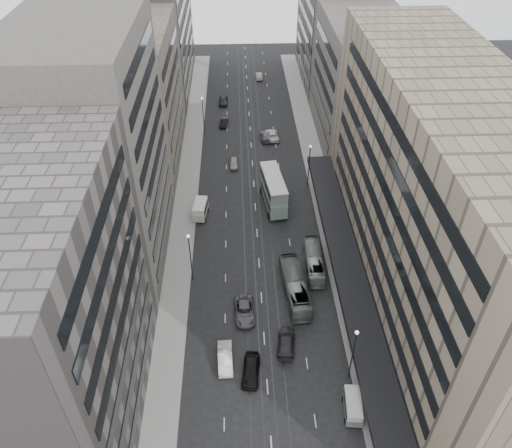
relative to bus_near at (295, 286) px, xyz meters
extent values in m
plane|color=black|center=(-4.57, -8.42, -1.57)|extent=(220.00, 220.00, 0.00)
cube|color=gray|center=(7.43, 29.08, -1.50)|extent=(4.00, 125.00, 0.15)
cube|color=gray|center=(-16.57, 29.08, -1.50)|extent=(4.00, 125.00, 0.15)
cube|color=gray|center=(16.93, -0.42, 13.43)|extent=(15.00, 60.00, 30.00)
cube|color=black|center=(7.43, -0.42, 2.43)|extent=(4.40, 60.00, 0.50)
cube|color=#504C46|center=(16.93, 43.58, 10.43)|extent=(15.00, 28.00, 24.00)
cube|color=slate|center=(16.93, 73.58, 12.43)|extent=(15.00, 32.00, 28.00)
cube|color=slate|center=(-26.07, -16.42, 13.43)|extent=(15.00, 28.00, 30.00)
cube|color=#504C46|center=(-26.07, 10.58, 15.43)|extent=(15.00, 26.00, 34.00)
cube|color=#6C6154|center=(-26.07, 37.58, 10.93)|extent=(15.00, 28.00, 25.00)
cube|color=slate|center=(-26.07, 70.58, 12.43)|extent=(15.00, 38.00, 28.00)
cylinder|color=#262628|center=(5.13, -13.42, 2.43)|extent=(0.16, 0.16, 8.00)
sphere|color=silver|center=(5.13, -13.42, 6.53)|extent=(0.44, 0.44, 0.44)
cylinder|color=#262628|center=(5.13, 26.58, 2.43)|extent=(0.16, 0.16, 8.00)
sphere|color=silver|center=(5.13, 26.58, 6.53)|extent=(0.44, 0.44, 0.44)
cylinder|color=#262628|center=(-14.27, 3.58, 2.43)|extent=(0.16, 0.16, 8.00)
sphere|color=silver|center=(-14.27, 3.58, 6.53)|extent=(0.44, 0.44, 0.44)
cylinder|color=#262628|center=(-14.27, 46.58, 2.43)|extent=(0.16, 0.16, 8.00)
sphere|color=silver|center=(-14.27, 46.58, 6.53)|extent=(0.44, 0.44, 0.44)
imported|color=slate|center=(0.00, 0.00, 0.00)|extent=(3.58, 11.47, 3.14)
imported|color=gray|center=(3.35, 5.21, -0.24)|extent=(2.50, 9.59, 2.66)
cube|color=gray|center=(-1.50, 21.14, 0.30)|extent=(4.13, 10.52, 2.62)
cube|color=gray|center=(-1.50, 21.14, 2.75)|extent=(4.03, 10.10, 2.27)
cube|color=silver|center=(-1.50, 21.14, 3.96)|extent=(4.13, 10.52, 0.14)
cylinder|color=black|center=(-2.44, 17.31, -1.00)|extent=(0.46, 1.17, 1.14)
cylinder|color=black|center=(0.38, 17.67, -1.00)|extent=(0.46, 1.17, 1.14)
cylinder|color=black|center=(-3.39, 24.61, -1.00)|extent=(0.46, 1.17, 1.14)
cylinder|color=black|center=(-0.57, 24.98, -1.00)|extent=(0.46, 1.17, 1.14)
cube|color=slate|center=(4.63, -18.00, -0.74)|extent=(2.07, 4.22, 1.06)
cube|color=silver|center=(4.63, -18.00, 0.21)|extent=(2.03, 4.14, 0.84)
cylinder|color=black|center=(3.65, -19.26, -1.27)|extent=(0.23, 0.62, 0.61)
cylinder|color=black|center=(5.36, -19.42, -1.27)|extent=(0.23, 0.62, 0.61)
cylinder|color=black|center=(3.90, -16.58, -1.27)|extent=(0.23, 0.62, 0.61)
cylinder|color=black|center=(5.60, -16.74, -1.27)|extent=(0.23, 0.62, 0.61)
cube|color=beige|center=(-13.77, 18.32, -0.56)|extent=(2.44, 4.52, 1.33)
cube|color=silver|center=(-13.77, 18.32, 0.63)|extent=(2.39, 4.43, 1.04)
cylinder|color=black|center=(-14.91, 17.02, -1.23)|extent=(0.27, 0.71, 0.69)
cylinder|color=black|center=(-12.98, 16.79, -1.23)|extent=(0.27, 0.71, 0.69)
cylinder|color=black|center=(-14.57, 19.85, -1.23)|extent=(0.27, 0.71, 0.69)
cylinder|color=black|center=(-12.64, 19.62, -1.23)|extent=(0.27, 0.71, 0.69)
imported|color=black|center=(-6.43, -12.70, -0.72)|extent=(2.60, 5.23, 1.71)
imported|color=white|center=(-9.50, -10.84, -0.76)|extent=(1.93, 5.01, 1.63)
imported|color=#545456|center=(-6.98, -3.43, -0.80)|extent=(2.79, 5.65, 1.54)
imported|color=#272729|center=(-1.90, -8.70, -0.80)|extent=(2.87, 5.55, 1.54)
imported|color=#A89A8B|center=(-8.15, 33.55, -0.89)|extent=(1.70, 4.06, 1.37)
imported|color=black|center=(-10.18, 50.29, -0.88)|extent=(1.91, 4.34, 1.39)
imported|color=silver|center=(-0.20, 44.19, -0.81)|extent=(2.81, 5.58, 1.51)
imported|color=slate|center=(-1.56, 43.85, -0.84)|extent=(2.41, 5.18, 1.46)
imported|color=#252528|center=(-10.40, 61.08, -0.75)|extent=(1.95, 4.83, 1.64)
imported|color=#A99F8C|center=(-1.42, 75.36, -0.87)|extent=(1.54, 4.30, 1.41)
camera|label=1|loc=(-7.28, -47.69, 49.70)|focal=35.00mm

